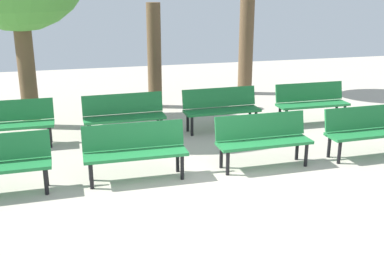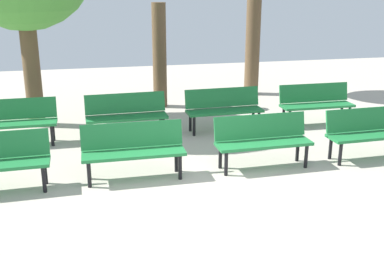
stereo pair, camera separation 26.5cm
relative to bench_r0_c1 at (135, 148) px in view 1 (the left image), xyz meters
The scene contains 9 objects.
ground_plane 1.98m from the bench_r0_c1, 55.30° to the right, with size 24.00×24.00×0.00m, color #B2A899.
bench_r0_c1 is the anchor object (origin of this frame).
bench_r0_c2 2.14m from the bench_r0_c1, ahead, with size 1.61×0.51×0.87m.
bench_r0_c3 4.15m from the bench_r0_c1, ahead, with size 1.61×0.52×0.87m.
bench_r1_c0 2.93m from the bench_r0_c1, 134.94° to the left, with size 1.60×0.49×0.87m.
bench_r1_c1 2.08m from the bench_r0_c1, 88.17° to the left, with size 1.61×0.53×0.87m.
bench_r1_c2 2.98m from the bench_r0_c1, 45.25° to the left, with size 1.61×0.53×0.87m.
bench_r1_c3 4.69m from the bench_r0_c1, 26.75° to the left, with size 1.60×0.48×0.87m.
tree_1 4.57m from the bench_r0_c1, 75.87° to the left, with size 0.34×0.34×2.54m.
Camera 1 is at (-1.93, -5.21, 2.94)m, focal length 43.15 mm.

